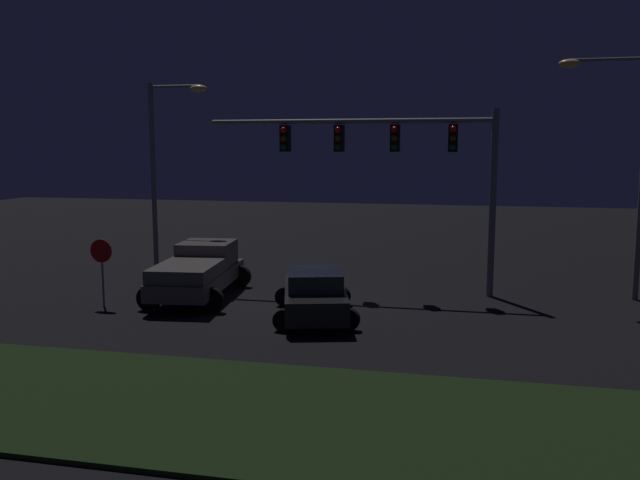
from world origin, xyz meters
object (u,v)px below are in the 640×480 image
at_px(traffic_signal_gantry, 396,152).
at_px(street_lamp_right, 625,147).
at_px(car_sedan, 315,294).
at_px(stop_sign, 102,260).
at_px(pickup_truck, 199,269).
at_px(street_lamp_left, 164,155).

relative_size(traffic_signal_gantry, street_lamp_right, 1.26).
height_order(car_sedan, traffic_signal_gantry, traffic_signal_gantry).
relative_size(car_sedan, stop_sign, 2.12).
relative_size(pickup_truck, car_sedan, 1.18).
bearing_deg(traffic_signal_gantry, street_lamp_right, 4.12).
height_order(street_lamp_right, stop_sign, street_lamp_right).
height_order(pickup_truck, street_lamp_right, street_lamp_right).
distance_m(car_sedan, street_lamp_left, 10.11).
distance_m(pickup_truck, stop_sign, 3.29).
bearing_deg(street_lamp_left, pickup_truck, -50.68).
bearing_deg(stop_sign, street_lamp_right, 16.29).
bearing_deg(pickup_truck, street_lamp_right, -84.87).
bearing_deg(street_lamp_right, street_lamp_left, 177.81).
relative_size(street_lamp_left, street_lamp_right, 0.94).
bearing_deg(traffic_signal_gantry, stop_sign, -154.48).
xyz_separation_m(car_sedan, street_lamp_left, (-7.44, 5.45, 4.14)).
bearing_deg(car_sedan, pickup_truck, 51.71).
xyz_separation_m(car_sedan, street_lamp_right, (9.56, 4.80, 4.46)).
bearing_deg(street_lamp_left, street_lamp_right, -2.19).
distance_m(pickup_truck, street_lamp_left, 5.95).
bearing_deg(street_lamp_right, car_sedan, -153.36).
xyz_separation_m(traffic_signal_gantry, street_lamp_right, (7.61, 0.55, 0.17)).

